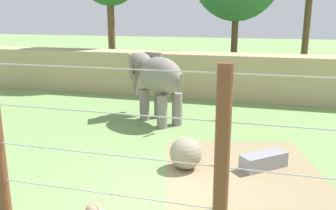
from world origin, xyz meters
The scene contains 7 objects.
ground_plane centered at (0.00, 0.00, 0.00)m, with size 120.00×120.00×0.00m, color #759956.
dirt_patch centered at (2.00, 2.12, 0.00)m, with size 4.31×4.52×0.01m, color #937F5B.
embankment_wall centered at (0.00, 11.19, 1.15)m, with size 36.00×1.80×2.30m, color tan.
elephant centered at (-1.78, 6.09, 1.81)m, with size 3.18×2.94×2.73m.
enrichment_ball centered at (0.44, 1.72, 0.46)m, with size 0.93×0.93×0.93m, color gray.
cable_fence centered at (-0.03, -2.65, 1.84)m, with size 12.37×0.24×3.66m.
feed_trough centered at (2.60, 2.33, 0.22)m, with size 1.38×1.30×0.44m.
Camera 1 is at (2.51, -7.74, 4.34)m, focal length 38.68 mm.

